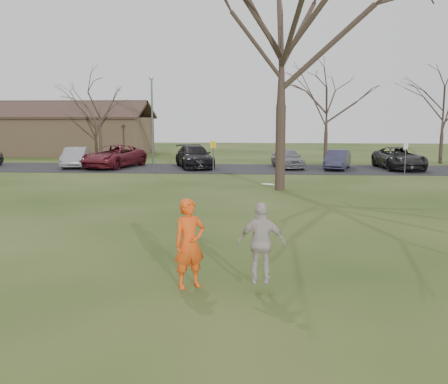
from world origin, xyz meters
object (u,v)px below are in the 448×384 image
(car_3, at_px, (194,157))
(building, at_px, (44,134))
(car_5, at_px, (338,160))
(car_1, at_px, (76,157))
(catching_play, at_px, (262,243))
(big_tree, at_px, (282,46))
(player_defender, at_px, (189,243))
(car_4, at_px, (288,158))
(car_2, at_px, (114,156))
(car_6, at_px, (399,158))
(lamp_post, at_px, (152,111))

(car_3, height_order, building, building)
(car_3, distance_m, building, 20.60)
(car_5, relative_size, building, 0.19)
(car_1, height_order, catching_play, catching_play)
(big_tree, bearing_deg, car_1, 144.54)
(car_3, xyz_separation_m, catching_play, (4.77, -25.71, 0.26))
(player_defender, height_order, big_tree, big_tree)
(car_5, bearing_deg, big_tree, -97.22)
(car_4, bearing_deg, car_2, 168.90)
(car_1, distance_m, car_5, 18.43)
(car_2, relative_size, car_3, 1.06)
(car_2, bearing_deg, car_6, 16.19)
(car_4, relative_size, building, 0.20)
(car_2, height_order, car_4, car_2)
(car_6, xyz_separation_m, catching_play, (-9.43, -25.66, 0.28))
(car_6, height_order, lamp_post, lamp_post)
(player_defender, xyz_separation_m, car_5, (6.75, 25.07, -0.27))
(car_1, distance_m, building, 15.18)
(car_2, xyz_separation_m, car_3, (5.70, 0.32, -0.01))
(catching_play, height_order, big_tree, big_tree)
(car_3, bearing_deg, car_5, -19.55)
(player_defender, relative_size, car_3, 0.36)
(car_2, height_order, car_3, car_2)
(car_4, relative_size, car_6, 0.75)
(car_1, distance_m, car_6, 22.66)
(player_defender, relative_size, catching_play, 0.92)
(car_4, height_order, building, building)
(car_4, xyz_separation_m, catching_play, (-1.81, -25.81, 0.34))
(player_defender, relative_size, car_5, 0.49)
(car_5, height_order, building, building)
(car_2, relative_size, big_tree, 0.40)
(player_defender, xyz_separation_m, car_2, (-8.93, 25.14, -0.14))
(player_defender, bearing_deg, car_6, 35.38)
(car_6, distance_m, lamp_post, 17.08)
(car_2, distance_m, lamp_post, 5.33)
(car_4, relative_size, catching_play, 1.93)
(car_1, height_order, car_3, car_3)
(player_defender, height_order, catching_play, catching_play)
(car_6, bearing_deg, lamp_post, -174.38)
(car_5, relative_size, big_tree, 0.28)
(player_defender, xyz_separation_m, building, (-19.55, 37.98, 0.96))
(player_defender, height_order, car_4, player_defender)
(car_6, bearing_deg, building, 153.19)
(car_1, height_order, car_5, car_1)
(lamp_post, bearing_deg, catching_play, -72.68)
(car_5, height_order, lamp_post, lamp_post)
(lamp_post, bearing_deg, car_4, 19.00)
(building, bearing_deg, big_tree, -46.27)
(player_defender, distance_m, car_6, 27.67)
(car_3, distance_m, car_5, 9.98)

